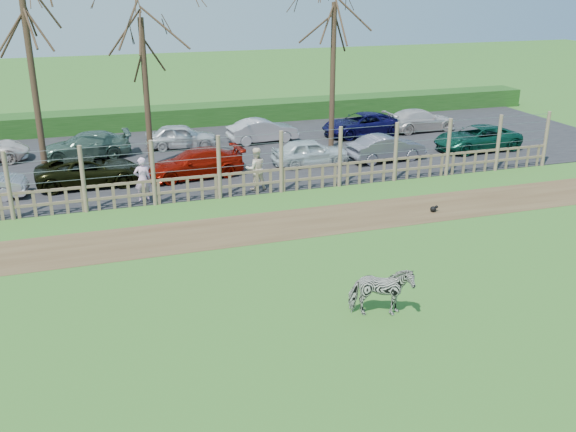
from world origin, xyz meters
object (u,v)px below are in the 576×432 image
object	(u,v)px
crow	(434,209)
visitor_b	(256,169)
tree_left	(28,44)
car_5	(386,148)
car_11	(262,131)
car_12	(361,124)
car_3	(195,163)
tree_right	(334,41)
car_2	(90,171)
car_4	(310,152)
car_6	(477,138)
zebra	(381,292)
tree_mid	(143,57)
car_9	(86,145)
car_13	(420,120)
visitor_a	(143,179)
car_10	(181,136)

from	to	relation	value
crow	visitor_b	bearing A→B (deg)	140.88
tree_left	car_5	xyz separation A→B (m)	(15.02, -1.63, -4.98)
visitor_b	car_11	bearing A→B (deg)	-106.43
visitor_b	car_12	xyz separation A→B (m)	(7.89, 7.38, -0.26)
car_3	car_12	distance (m)	11.06
car_3	crow	bearing A→B (deg)	40.88
crow	car_3	size ratio (longest dim) A/B	0.07
visitor_b	car_11	distance (m)	7.93
tree_right	car_2	world-z (taller)	tree_right
car_4	car_6	world-z (taller)	same
tree_left	car_12	distance (m)	17.10
tree_right	car_12	distance (m)	5.58
car_11	zebra	bearing A→B (deg)	168.27
visitor_b	car_2	world-z (taller)	visitor_b
tree_left	tree_mid	world-z (taller)	tree_left
visitor_b	car_6	world-z (taller)	visitor_b
car_2	car_4	size ratio (longest dim) A/B	1.23
car_5	car_11	world-z (taller)	same
tree_mid	car_3	size ratio (longest dim) A/B	1.65
car_4	car_9	size ratio (longest dim) A/B	0.85
tree_mid	car_2	world-z (taller)	tree_mid
tree_right	car_13	world-z (taller)	tree_right
tree_left	car_3	size ratio (longest dim) A/B	1.90
car_5	tree_left	bearing A→B (deg)	78.73
car_6	car_11	world-z (taller)	same
tree_left	car_9	distance (m)	6.15
tree_mid	car_2	bearing A→B (deg)	-139.38
tree_right	car_11	world-z (taller)	tree_right
zebra	crow	xyz separation A→B (m)	(5.22, 6.38, -0.55)
tree_left	car_4	distance (m)	12.50
car_9	visitor_a	bearing A→B (deg)	12.27
tree_mid	car_10	xyz separation A→B (m)	(1.81, 2.66, -4.23)
car_5	car_6	size ratio (longest dim) A/B	0.84
car_10	car_5	bearing A→B (deg)	-114.29
car_11	car_12	xyz separation A→B (m)	(5.49, -0.17, 0.00)
car_4	car_9	xyz separation A→B (m)	(-9.68, 4.39, 0.00)
car_10	zebra	bearing A→B (deg)	-166.58
visitor_a	car_13	size ratio (longest dim) A/B	0.42
zebra	car_5	bearing A→B (deg)	-9.84
car_6	tree_right	bearing A→B (deg)	-114.26
visitor_a	visitor_b	distance (m)	4.46
zebra	car_11	world-z (taller)	zebra
tree_right	car_10	distance (m)	8.81
visitor_b	car_2	size ratio (longest dim) A/B	0.40
tree_left	zebra	bearing A→B (deg)	-60.46
car_9	car_13	bearing A→B (deg)	88.15
crow	car_10	distance (m)	14.15
car_3	car_10	bearing A→B (deg)	171.14
visitor_a	car_10	size ratio (longest dim) A/B	0.49
car_10	car_12	xyz separation A→B (m)	(9.68, -0.23, 0.00)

